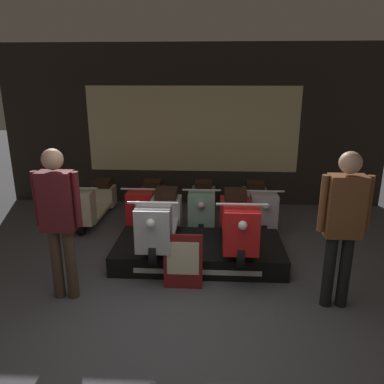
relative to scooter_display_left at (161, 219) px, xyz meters
name	(u,v)px	position (x,y,z in m)	size (l,w,h in m)	color
ground_plane	(171,327)	(0.31, -1.54, -0.63)	(30.00, 30.00, 0.00)	#4C4C51
shop_wall_back	(193,127)	(0.31, 2.65, 0.97)	(7.71, 0.09, 3.20)	#28231E
display_platform	(199,252)	(0.54, -0.01, -0.48)	(2.40, 1.15, 0.28)	black
scooter_display_left	(161,219)	(0.00, 0.00, 0.00)	(0.62, 1.76, 0.83)	black
scooter_display_right	(237,221)	(1.08, 0.00, 0.00)	(0.62, 1.76, 0.83)	black
scooter_backrow_0	(93,202)	(-1.47, 1.51, -0.28)	(0.62, 1.76, 0.83)	black
scooter_backrow_1	(148,203)	(-0.46, 1.51, -0.28)	(0.62, 1.76, 0.83)	black
scooter_backrow_2	(203,204)	(0.55, 1.51, -0.28)	(0.62, 1.76, 0.83)	black
scooter_backrow_3	(258,205)	(1.56, 1.51, -0.28)	(0.62, 1.76, 0.83)	black
person_left_browsing	(58,214)	(-1.02, -1.03, 0.44)	(0.54, 0.24, 1.82)	#473828
person_right_browsing	(343,219)	(2.15, -1.03, 0.45)	(0.55, 0.24, 1.82)	black
price_sign_board	(183,262)	(0.37, -0.76, -0.26)	(0.48, 0.04, 0.73)	maroon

